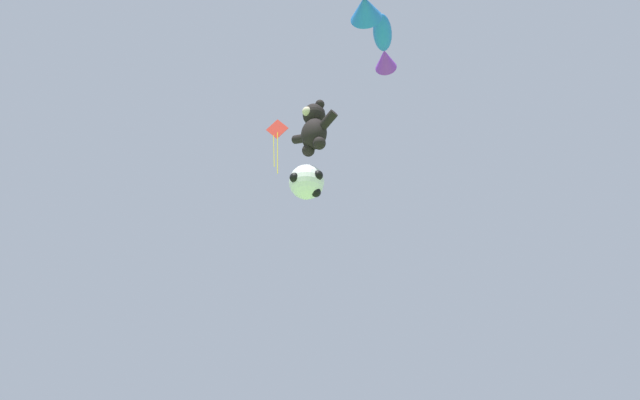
{
  "coord_description": "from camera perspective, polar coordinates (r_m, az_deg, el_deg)",
  "views": [
    {
      "loc": [
        8.89,
        -3.41,
        1.78
      ],
      "look_at": [
        1.1,
        4.3,
        8.57
      ],
      "focal_mm": 24.0,
      "sensor_mm": 36.0,
      "label": 1
    }
  ],
  "objects": [
    {
      "name": "diamond_kite",
      "position": [
        18.47,
        -5.77,
        8.68
      ],
      "size": [
        0.8,
        0.62,
        2.86
      ],
      "color": "red"
    },
    {
      "name": "soccer_ball_kite",
      "position": [
        12.63,
        -1.76,
        2.42
      ],
      "size": [
        1.15,
        1.15,
        1.06
      ],
      "color": "white"
    },
    {
      "name": "teddy_bear_kite",
      "position": [
        13.25,
        -0.83,
        9.59
      ],
      "size": [
        1.86,
        0.82,
        1.88
      ],
      "color": "black"
    },
    {
      "name": "fish_kite_cobalt",
      "position": [
        15.53,
        8.51,
        19.58
      ],
      "size": [
        1.77,
        2.2,
        0.76
      ],
      "color": "blue"
    }
  ]
}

